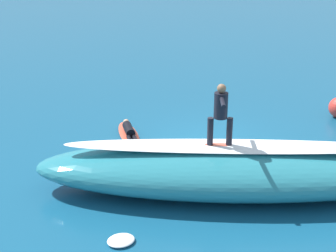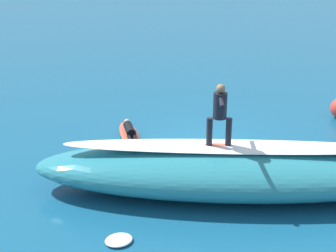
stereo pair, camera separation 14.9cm
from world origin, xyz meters
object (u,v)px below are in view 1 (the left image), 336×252
surfboard_paddling (129,135)px  surfer_paddling (129,131)px  surfer_riding (221,110)px  surfboard_riding (219,146)px

surfboard_paddling → surfer_paddling: bearing=-180.0°
surfboard_paddling → surfer_riding: bearing=-159.3°
surfer_riding → surfer_paddling: 4.65m
surfboard_riding → surfboard_paddling: (1.23, -4.16, -1.19)m
surfer_riding → surfboard_riding: bearing=19.4°
surfer_riding → surfer_paddling: (1.24, -4.04, -1.94)m
surfboard_paddling → surfer_paddling: size_ratio=1.37×
surfboard_riding → surfboard_paddling: size_ratio=0.86×
surfboard_paddling → surfboard_riding: bearing=-159.3°
surfboard_paddling → surfer_paddling: 0.21m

